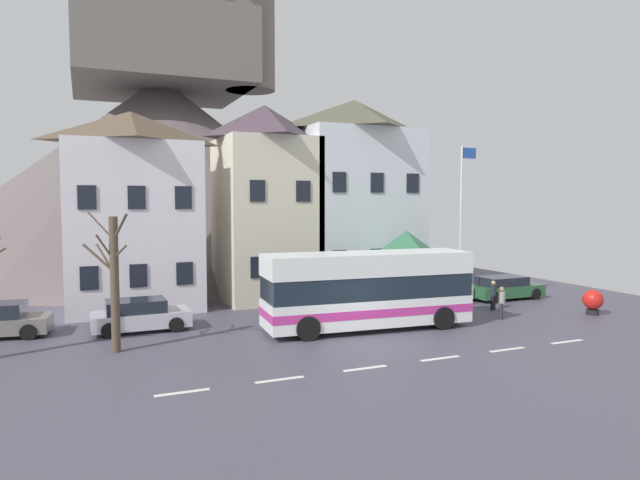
{
  "coord_description": "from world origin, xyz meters",
  "views": [
    {
      "loc": [
        -10.03,
        -18.55,
        5.58
      ],
      "look_at": [
        0.31,
        5.75,
        3.71
      ],
      "focal_mm": 31.41,
      "sensor_mm": 36.0,
      "label": 1
    }
  ],
  "objects_px": {
    "pedestrian_01": "(493,295)",
    "public_bench": "(349,294)",
    "parked_car_00": "(140,315)",
    "pedestrian_00": "(502,300)",
    "parked_car_01": "(504,288)",
    "pedestrian_02": "(453,292)",
    "pedestrian_03": "(417,292)",
    "harbour_buoy": "(593,301)",
    "parked_car_03": "(432,291)",
    "bus_shelter": "(406,246)",
    "townhouse_01": "(265,203)",
    "transit_bus": "(367,291)",
    "hilltop_castle": "(163,164)",
    "flagpole": "(462,215)",
    "townhouse_02": "(354,197)",
    "townhouse_00": "(132,211)",
    "bare_tree_01": "(114,281)"
  },
  "relations": [
    {
      "from": "transit_bus",
      "to": "parked_car_03",
      "type": "bearing_deg",
      "value": 38.08
    },
    {
      "from": "townhouse_01",
      "to": "public_bench",
      "type": "relative_size",
      "value": 6.61
    },
    {
      "from": "pedestrian_01",
      "to": "pedestrian_02",
      "type": "height_order",
      "value": "pedestrian_01"
    },
    {
      "from": "townhouse_01",
      "to": "bus_shelter",
      "type": "distance_m",
      "value": 8.24
    },
    {
      "from": "hilltop_castle",
      "to": "bare_tree_01",
      "type": "distance_m",
      "value": 31.36
    },
    {
      "from": "townhouse_02",
      "to": "townhouse_00",
      "type": "bearing_deg",
      "value": -178.42
    },
    {
      "from": "bare_tree_01",
      "to": "townhouse_02",
      "type": "bearing_deg",
      "value": 31.88
    },
    {
      "from": "parked_car_00",
      "to": "pedestrian_00",
      "type": "bearing_deg",
      "value": -15.16
    },
    {
      "from": "hilltop_castle",
      "to": "pedestrian_00",
      "type": "bearing_deg",
      "value": -70.1
    },
    {
      "from": "parked_car_00",
      "to": "pedestrian_03",
      "type": "relative_size",
      "value": 2.5
    },
    {
      "from": "harbour_buoy",
      "to": "parked_car_03",
      "type": "bearing_deg",
      "value": 133.78
    },
    {
      "from": "pedestrian_02",
      "to": "pedestrian_03",
      "type": "relative_size",
      "value": 0.91
    },
    {
      "from": "bus_shelter",
      "to": "public_bench",
      "type": "distance_m",
      "value": 4.11
    },
    {
      "from": "transit_bus",
      "to": "bus_shelter",
      "type": "distance_m",
      "value": 6.12
    },
    {
      "from": "pedestrian_02",
      "to": "public_bench",
      "type": "bearing_deg",
      "value": 139.59
    },
    {
      "from": "flagpole",
      "to": "harbour_buoy",
      "type": "distance_m",
      "value": 7.63
    },
    {
      "from": "hilltop_castle",
      "to": "pedestrian_01",
      "type": "bearing_deg",
      "value": -67.02
    },
    {
      "from": "townhouse_02",
      "to": "parked_car_00",
      "type": "relative_size",
      "value": 2.87
    },
    {
      "from": "townhouse_00",
      "to": "bus_shelter",
      "type": "height_order",
      "value": "townhouse_00"
    },
    {
      "from": "bus_shelter",
      "to": "parked_car_01",
      "type": "distance_m",
      "value": 6.75
    },
    {
      "from": "transit_bus",
      "to": "pedestrian_02",
      "type": "xyz_separation_m",
      "value": [
        6.27,
        2.43,
        -0.84
      ]
    },
    {
      "from": "pedestrian_00",
      "to": "public_bench",
      "type": "bearing_deg",
      "value": 124.86
    },
    {
      "from": "pedestrian_01",
      "to": "public_bench",
      "type": "height_order",
      "value": "pedestrian_01"
    },
    {
      "from": "hilltop_castle",
      "to": "flagpole",
      "type": "bearing_deg",
      "value": -66.41
    },
    {
      "from": "townhouse_01",
      "to": "pedestrian_00",
      "type": "relative_size",
      "value": 7.08
    },
    {
      "from": "townhouse_02",
      "to": "pedestrian_01",
      "type": "relative_size",
      "value": 7.69
    },
    {
      "from": "pedestrian_01",
      "to": "parked_car_00",
      "type": "bearing_deg",
      "value": 172.32
    },
    {
      "from": "townhouse_02",
      "to": "pedestrian_00",
      "type": "xyz_separation_m",
      "value": [
        2.87,
        -9.85,
        -4.89
      ]
    },
    {
      "from": "transit_bus",
      "to": "parked_car_03",
      "type": "relative_size",
      "value": 1.98
    },
    {
      "from": "parked_car_00",
      "to": "harbour_buoy",
      "type": "relative_size",
      "value": 3.28
    },
    {
      "from": "bus_shelter",
      "to": "flagpole",
      "type": "distance_m",
      "value": 3.48
    },
    {
      "from": "bus_shelter",
      "to": "transit_bus",
      "type": "bearing_deg",
      "value": -137.81
    },
    {
      "from": "parked_car_01",
      "to": "townhouse_01",
      "type": "bearing_deg",
      "value": 155.68
    },
    {
      "from": "bare_tree_01",
      "to": "parked_car_03",
      "type": "bearing_deg",
      "value": 12.96
    },
    {
      "from": "townhouse_00",
      "to": "pedestrian_02",
      "type": "distance_m",
      "value": 17.0
    },
    {
      "from": "townhouse_00",
      "to": "parked_car_01",
      "type": "xyz_separation_m",
      "value": [
        19.56,
        -5.22,
        -4.4
      ]
    },
    {
      "from": "harbour_buoy",
      "to": "pedestrian_00",
      "type": "bearing_deg",
      "value": 169.53
    },
    {
      "from": "parked_car_00",
      "to": "flagpole",
      "type": "height_order",
      "value": "flagpole"
    },
    {
      "from": "flagpole",
      "to": "harbour_buoy",
      "type": "xyz_separation_m",
      "value": [
        4.24,
        -4.82,
        -4.12
      ]
    },
    {
      "from": "townhouse_01",
      "to": "parked_car_03",
      "type": "height_order",
      "value": "townhouse_01"
    },
    {
      "from": "parked_car_03",
      "to": "townhouse_01",
      "type": "bearing_deg",
      "value": -37.22
    },
    {
      "from": "pedestrian_02",
      "to": "flagpole",
      "type": "relative_size",
      "value": 0.17
    },
    {
      "from": "hilltop_castle",
      "to": "parked_car_03",
      "type": "relative_size",
      "value": 9.09
    },
    {
      "from": "parked_car_01",
      "to": "transit_bus",
      "type": "bearing_deg",
      "value": -162.48
    },
    {
      "from": "townhouse_00",
      "to": "townhouse_02",
      "type": "distance_m",
      "value": 12.83
    },
    {
      "from": "bus_shelter",
      "to": "harbour_buoy",
      "type": "distance_m",
      "value": 9.46
    },
    {
      "from": "parked_car_01",
      "to": "harbour_buoy",
      "type": "bearing_deg",
      "value": -80.32
    },
    {
      "from": "pedestrian_00",
      "to": "pedestrian_01",
      "type": "height_order",
      "value": "pedestrian_00"
    },
    {
      "from": "parked_car_03",
      "to": "pedestrian_02",
      "type": "bearing_deg",
      "value": 88.94
    },
    {
      "from": "parked_car_01",
      "to": "public_bench",
      "type": "distance_m",
      "value": 8.92
    }
  ]
}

